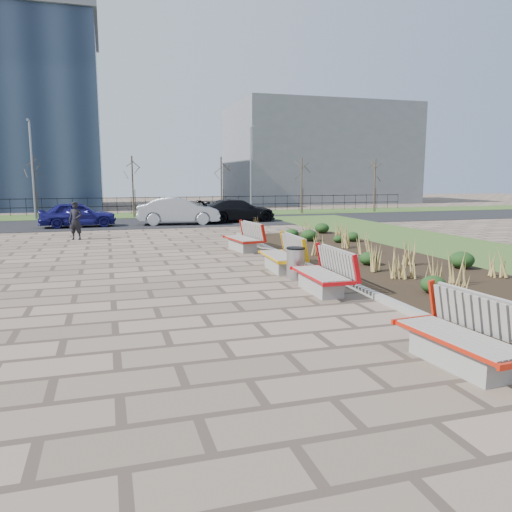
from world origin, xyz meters
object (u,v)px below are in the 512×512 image
object	(u,v)px
litter_bin	(296,264)
car_blue	(78,214)
bench_c	(280,254)
bench_d	(242,237)
pedestrian	(76,221)
lamp_west	(32,171)
bench_a	(460,333)
lamp_east	(251,172)
car_black	(238,210)
car_silver	(179,211)
bench_b	(320,272)

from	to	relation	value
litter_bin	car_blue	world-z (taller)	car_blue
bench_c	car_blue	xyz separation A→B (m)	(-6.22, 14.94, 0.19)
bench_c	bench_d	bearing A→B (deg)	92.82
pedestrian	lamp_west	xyz separation A→B (m)	(-2.98, 11.08, 2.22)
lamp_west	bench_a	bearing A→B (deg)	-72.22
bench_c	lamp_east	distance (m)	21.15
car_black	lamp_west	distance (m)	12.95
bench_c	lamp_west	distance (m)	22.44
litter_bin	car_black	bearing A→B (deg)	80.61
bench_a	car_blue	bearing A→B (deg)	100.27
lamp_west	bench_c	bearing A→B (deg)	-66.19
bench_a	lamp_west	size ratio (longest dim) A/B	0.35
lamp_west	bench_d	bearing A→B (deg)	-60.95
bench_a	bench_d	distance (m)	11.87
bench_c	car_blue	size ratio (longest dim) A/B	0.53
pedestrian	lamp_west	world-z (taller)	lamp_west
bench_c	litter_bin	world-z (taller)	bench_c
bench_d	car_black	bearing A→B (deg)	69.57
bench_c	bench_a	bearing A→B (deg)	-87.18
pedestrian	car_silver	xyz separation A→B (m)	(5.18, 5.56, -0.05)
car_silver	lamp_west	xyz separation A→B (m)	(-8.16, 5.52, 2.27)
pedestrian	car_black	distance (m)	10.79
bench_c	car_black	bearing A→B (deg)	82.68
lamp_west	car_black	bearing A→B (deg)	-22.30
litter_bin	car_silver	bearing A→B (deg)	93.00
bench_d	bench_b	bearing A→B (deg)	-96.68
bench_b	litter_bin	bearing A→B (deg)	90.77
bench_a	bench_c	bearing A→B (deg)	84.88
bench_c	car_silver	bearing A→B (deg)	96.04
bench_c	bench_d	world-z (taller)	same
bench_c	bench_d	distance (m)	4.19
bench_c	pedestrian	xyz separation A→B (m)	(-6.02, 9.32, 0.32)
litter_bin	car_blue	bearing A→B (deg)	111.09
bench_b	pedestrian	bearing A→B (deg)	117.39
pedestrian	car_blue	distance (m)	5.63
bench_a	car_blue	distance (m)	23.46
bench_d	pedestrian	world-z (taller)	pedestrian
litter_bin	lamp_east	bearing A→B (deg)	76.99
bench_d	car_blue	xyz separation A→B (m)	(-6.22, 10.75, 0.19)
car_blue	pedestrian	bearing A→B (deg)	176.67
bench_b	bench_d	xyz separation A→B (m)	(0.00, 7.03, 0.00)
bench_b	litter_bin	world-z (taller)	bench_b
litter_bin	pedestrian	world-z (taller)	pedestrian
litter_bin	car_silver	xyz separation A→B (m)	(-0.84, 16.09, 0.36)
litter_bin	pedestrian	distance (m)	12.14
car_blue	car_silver	xyz separation A→B (m)	(5.39, -0.06, 0.08)
car_silver	car_black	bearing A→B (deg)	-72.43
bench_d	lamp_west	size ratio (longest dim) A/B	0.35
bench_b	litter_bin	xyz separation A→B (m)	(0.01, 1.62, -0.09)
bench_d	car_blue	size ratio (longest dim) A/B	0.53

